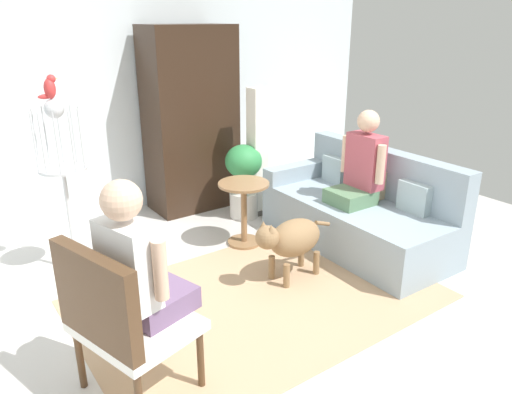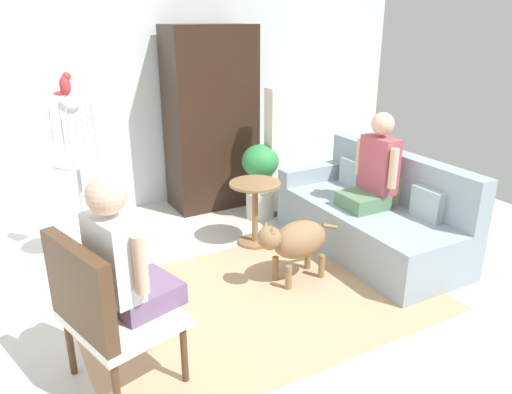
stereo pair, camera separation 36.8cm
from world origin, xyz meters
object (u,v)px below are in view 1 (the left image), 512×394
Objects in this scene: armchair at (117,314)px; round_end_table at (244,207)px; parrot at (50,87)px; armoire_cabinet at (191,120)px; person_on_armchair at (136,265)px; bird_cage_stand at (65,187)px; person_on_couch at (361,166)px; couch at (359,212)px; dog at (292,239)px; potted_plant at (244,176)px; column_lamp at (258,154)px.

armchair reaches higher than round_end_table.
round_end_table is at bearing -15.32° from parrot.
armoire_cabinet reaches higher than round_end_table.
armoire_cabinet is at bearing 55.95° from person_on_armchair.
bird_cage_stand is (0.07, 1.74, -0.03)m from person_on_armchair.
round_end_table is at bearing 144.72° from person_on_couch.
parrot is at bearing 164.68° from round_end_table.
person_on_armchair is at bearing -92.06° from parrot.
person_on_couch is at bearing 14.66° from armchair.
bird_cage_stand is (-2.51, 1.05, 0.48)m from couch.
person_on_armchair is 1.36× the size of round_end_table.
dog is 1.48m from potted_plant.
potted_plant is (-0.52, 1.24, -0.32)m from person_on_couch.
armchair is at bearing -140.52° from column_lamp.
bird_cage_stand is (-2.46, 1.08, -0.02)m from person_on_couch.
armchair is at bearing -138.09° from potted_plant.
round_end_table is at bearing -94.91° from armoire_cabinet.
parrot is at bearing -175.07° from potted_plant.
person_on_couch is 2.82m from parrot.
dog is at bearing -114.44° from column_lamp.
potted_plant is (0.40, 0.59, 0.09)m from round_end_table.
bird_cage_stand is (-1.55, 0.43, 0.40)m from round_end_table.
bird_cage_stand is at bearing 164.60° from round_end_table.
bird_cage_stand reaches higher than round_end_table.
bird_cage_stand is at bearing -175.73° from column_lamp.
armoire_cabinet is (-0.81, 1.89, 0.23)m from person_on_couch.
couch is 2.18m from armoire_cabinet.
armoire_cabinet is (-0.86, 1.87, 0.72)m from couch.
column_lamp is at bearing 40.76° from person_on_armchair.
potted_plant reaches higher than dog.
round_end_table is 0.45× the size of column_lamp.
person_on_armchair is at bearing -124.05° from armoire_cabinet.
column_lamp is 0.87m from armoire_cabinet.
armchair is 5.33× the size of parrot.
armoire_cabinet is at bearing 54.09° from armchair.
potted_plant is (0.45, 1.40, 0.11)m from dog.
couch is at bearing 14.90° from armchair.
person_on_armchair is 3.09m from armoire_cabinet.
armchair is at bearing -165.10° from couch.
couch is at bearing 27.69° from person_on_couch.
bird_cage_stand is 2.13m from column_lamp.
potted_plant is 0.40× the size of armoire_cabinet.
armchair is 2.08m from parrot.
couch is 2.85m from armchair.
person_on_armchair reaches higher than couch.
dog is 1.57m from column_lamp.
couch is 3.03m from parrot.
person_on_armchair is at bearing -165.15° from couch.
person_on_couch is 0.62× the size of column_lamp.
parrot is (-2.47, 1.08, 0.82)m from person_on_couch.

